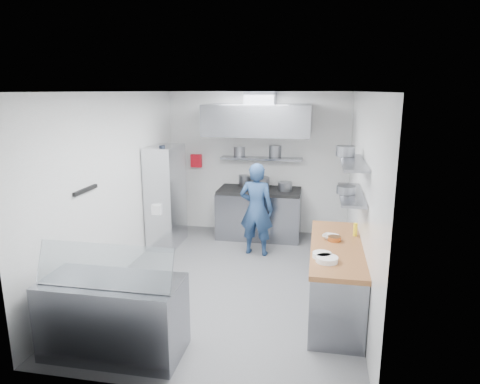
% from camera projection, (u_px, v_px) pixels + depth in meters
% --- Properties ---
extents(floor, '(5.00, 5.00, 0.00)m').
position_uv_depth(floor, '(233.00, 281.00, 6.48)').
color(floor, '#4F4F52').
rests_on(floor, ground).
extents(ceiling, '(5.00, 5.00, 0.00)m').
position_uv_depth(ceiling, '(232.00, 92.00, 5.83)').
color(ceiling, silver).
rests_on(ceiling, wall_back).
extents(wall_back, '(3.60, 2.80, 0.02)m').
position_uv_depth(wall_back, '(257.00, 163.00, 8.55)').
color(wall_back, white).
rests_on(wall_back, floor).
extents(wall_front, '(3.60, 2.80, 0.02)m').
position_uv_depth(wall_front, '(175.00, 255.00, 3.77)').
color(wall_front, white).
rests_on(wall_front, floor).
extents(wall_left, '(2.80, 5.00, 0.02)m').
position_uv_depth(wall_left, '(116.00, 186.00, 6.48)').
color(wall_left, white).
rests_on(wall_left, floor).
extents(wall_right, '(2.80, 5.00, 0.02)m').
position_uv_depth(wall_right, '(361.00, 197.00, 5.84)').
color(wall_right, white).
rests_on(wall_right, floor).
extents(gas_range, '(1.60, 0.80, 0.90)m').
position_uv_depth(gas_range, '(259.00, 214.00, 8.37)').
color(gas_range, gray).
rests_on(gas_range, floor).
extents(cooktop, '(1.57, 0.78, 0.06)m').
position_uv_depth(cooktop, '(259.00, 191.00, 8.26)').
color(cooktop, black).
rests_on(cooktop, gas_range).
extents(stock_pot_left, '(0.31, 0.31, 0.20)m').
position_uv_depth(stock_pot_left, '(246.00, 180.00, 8.62)').
color(stock_pot_left, slate).
rests_on(stock_pot_left, cooktop).
extents(stock_pot_mid, '(0.36, 0.36, 0.24)m').
position_uv_depth(stock_pot_mid, '(260.00, 183.00, 8.19)').
color(stock_pot_mid, slate).
rests_on(stock_pot_mid, cooktop).
extents(stock_pot_right, '(0.27, 0.27, 0.16)m').
position_uv_depth(stock_pot_right, '(285.00, 186.00, 8.13)').
color(stock_pot_right, slate).
rests_on(stock_pot_right, cooktop).
extents(over_range_shelf, '(1.60, 0.30, 0.04)m').
position_uv_depth(over_range_shelf, '(261.00, 159.00, 8.35)').
color(over_range_shelf, gray).
rests_on(over_range_shelf, wall_back).
extents(shelf_pot_a, '(0.28, 0.28, 0.18)m').
position_uv_depth(shelf_pot_a, '(240.00, 151.00, 8.64)').
color(shelf_pot_a, slate).
rests_on(shelf_pot_a, over_range_shelf).
extents(shelf_pot_b, '(0.27, 0.27, 0.22)m').
position_uv_depth(shelf_pot_b, '(275.00, 151.00, 8.48)').
color(shelf_pot_b, slate).
rests_on(shelf_pot_b, over_range_shelf).
extents(extractor_hood, '(1.90, 1.15, 0.55)m').
position_uv_depth(extractor_hood, '(259.00, 120.00, 7.77)').
color(extractor_hood, gray).
rests_on(extractor_hood, wall_back).
extents(hood_duct, '(0.55, 0.55, 0.24)m').
position_uv_depth(hood_duct, '(261.00, 98.00, 7.90)').
color(hood_duct, slate).
rests_on(hood_duct, extractor_hood).
extents(red_firebox, '(0.22, 0.10, 0.26)m').
position_uv_depth(red_firebox, '(196.00, 161.00, 8.71)').
color(red_firebox, red).
rests_on(red_firebox, wall_back).
extents(chef, '(0.63, 0.45, 1.63)m').
position_uv_depth(chef, '(256.00, 209.00, 7.40)').
color(chef, navy).
rests_on(chef, floor).
extents(wire_rack, '(0.50, 0.90, 1.85)m').
position_uv_depth(wire_rack, '(166.00, 196.00, 7.85)').
color(wire_rack, silver).
rests_on(wire_rack, floor).
extents(rack_bin_a, '(0.16, 0.20, 0.18)m').
position_uv_depth(rack_bin_a, '(158.00, 209.00, 7.48)').
color(rack_bin_a, white).
rests_on(rack_bin_a, wire_rack).
extents(rack_bin_b, '(0.13, 0.17, 0.15)m').
position_uv_depth(rack_bin_b, '(164.00, 177.00, 7.72)').
color(rack_bin_b, yellow).
rests_on(rack_bin_b, wire_rack).
extents(rack_jar, '(0.10, 0.10, 0.18)m').
position_uv_depth(rack_jar, '(162.00, 150.00, 7.43)').
color(rack_jar, black).
rests_on(rack_jar, wire_rack).
extents(knife_strip, '(0.04, 0.55, 0.05)m').
position_uv_depth(knife_strip, '(85.00, 190.00, 5.58)').
color(knife_strip, black).
rests_on(knife_strip, wall_left).
extents(prep_counter_base, '(0.62, 2.00, 0.84)m').
position_uv_depth(prep_counter_base, '(335.00, 280.00, 5.55)').
color(prep_counter_base, gray).
rests_on(prep_counter_base, floor).
extents(prep_counter_top, '(0.65, 2.04, 0.06)m').
position_uv_depth(prep_counter_top, '(337.00, 247.00, 5.44)').
color(prep_counter_top, brown).
rests_on(prep_counter_top, prep_counter_base).
extents(plate_stack_a, '(0.25, 0.25, 0.06)m').
position_uv_depth(plate_stack_a, '(327.00, 259.00, 4.90)').
color(plate_stack_a, white).
rests_on(plate_stack_a, prep_counter_top).
extents(plate_stack_b, '(0.22, 0.22, 0.06)m').
position_uv_depth(plate_stack_b, '(322.00, 255.00, 5.02)').
color(plate_stack_b, white).
rests_on(plate_stack_b, prep_counter_top).
extents(copper_pan, '(0.17, 0.17, 0.06)m').
position_uv_depth(copper_pan, '(334.00, 239.00, 5.59)').
color(copper_pan, '#C07236').
rests_on(copper_pan, prep_counter_top).
extents(squeeze_bottle, '(0.06, 0.06, 0.18)m').
position_uv_depth(squeeze_bottle, '(355.00, 230.00, 5.76)').
color(squeeze_bottle, yellow).
rests_on(squeeze_bottle, prep_counter_top).
extents(mixing_bowl, '(0.26, 0.26, 0.05)m').
position_uv_depth(mixing_bowl, '(330.00, 237.00, 5.66)').
color(mixing_bowl, white).
rests_on(mixing_bowl, prep_counter_top).
extents(wall_shelf_lower, '(0.30, 1.30, 0.04)m').
position_uv_depth(wall_shelf_lower, '(351.00, 194.00, 5.55)').
color(wall_shelf_lower, gray).
rests_on(wall_shelf_lower, wall_right).
extents(wall_shelf_upper, '(0.30, 1.30, 0.04)m').
position_uv_depth(wall_shelf_upper, '(353.00, 163.00, 5.46)').
color(wall_shelf_upper, gray).
rests_on(wall_shelf_upper, wall_right).
extents(shelf_pot_c, '(0.24, 0.24, 0.10)m').
position_uv_depth(shelf_pot_c, '(346.00, 190.00, 5.50)').
color(shelf_pot_c, slate).
rests_on(shelf_pot_c, wall_shelf_lower).
extents(shelf_pot_d, '(0.26, 0.26, 0.14)m').
position_uv_depth(shelf_pot_d, '(346.00, 151.00, 5.84)').
color(shelf_pot_d, slate).
rests_on(shelf_pot_d, wall_shelf_upper).
extents(display_case, '(1.50, 0.70, 0.85)m').
position_uv_depth(display_case, '(114.00, 317.00, 4.63)').
color(display_case, gray).
rests_on(display_case, floor).
extents(display_glass, '(1.47, 0.19, 0.42)m').
position_uv_depth(display_glass, '(104.00, 266.00, 4.37)').
color(display_glass, silver).
rests_on(display_glass, display_case).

